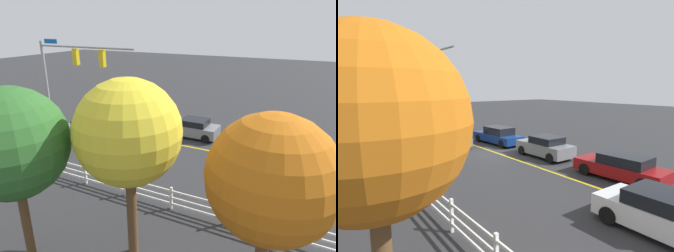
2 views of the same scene
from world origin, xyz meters
TOP-DOWN VIEW (x-y plane):
  - ground_plane at (0.00, 0.00)m, footprint 120.00×120.00m
  - lane_center_stripe at (-4.00, 0.00)m, footprint 28.00×0.16m
  - signal_assembly at (3.63, 3.86)m, footprint 7.33×0.38m
  - car_0 at (-12.31, 1.76)m, footprint 4.29×1.98m
  - car_1 at (-8.51, -1.99)m, footprint 4.66×2.02m
  - car_2 at (4.05, 1.69)m, footprint 4.02×2.12m
  - car_3 at (-2.89, -2.04)m, footprint 4.02×1.93m
  - car_4 at (2.63, -1.93)m, footprint 4.83×2.07m
  - white_rail_fence at (-3.00, 7.25)m, footprint 26.10×0.10m
  - tree_0 at (-10.11, 9.73)m, footprint 4.00×4.00m
  - tree_1 at (-2.21, 12.33)m, footprint 3.80×3.80m
  - tree_3 at (-5.57, 10.46)m, footprint 3.65×3.65m

SIDE VIEW (x-z plane):
  - ground_plane at x=0.00m, z-range 0.00..0.00m
  - lane_center_stripe at x=-4.00m, z-range 0.00..0.01m
  - white_rail_fence at x=-3.00m, z-range 0.03..1.18m
  - car_2 at x=4.05m, z-range -0.01..1.31m
  - car_1 at x=-8.51m, z-range -0.01..1.33m
  - car_0 at x=-12.31m, z-range -0.03..1.37m
  - car_4 at x=2.63m, z-range -0.03..1.40m
  - car_3 at x=-2.89m, z-range -0.01..1.42m
  - tree_0 at x=-10.11m, z-range 0.98..6.99m
  - tree_1 at x=-2.21m, z-range 1.34..7.85m
  - tree_3 at x=-5.57m, z-range 1.52..8.29m
  - signal_assembly at x=3.63m, z-range 1.49..8.88m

